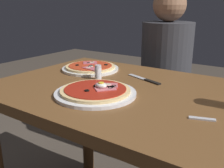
{
  "coord_description": "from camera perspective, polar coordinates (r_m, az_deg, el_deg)",
  "views": [
    {
      "loc": [
        0.48,
        -0.83,
        1.08
      ],
      "look_at": [
        -0.04,
        -0.07,
        0.79
      ],
      "focal_mm": 40.97,
      "sensor_mm": 36.0,
      "label": 1
    }
  ],
  "objects": [
    {
      "name": "fork",
      "position": [
        0.79,
        21.55,
        -7.49
      ],
      "size": [
        0.15,
        0.06,
        0.0
      ],
      "color": "silver",
      "rests_on": "dining_table"
    },
    {
      "name": "pizza_foreground",
      "position": [
        0.94,
        -3.66,
        -1.71
      ],
      "size": [
        0.3,
        0.3,
        0.05
      ],
      "color": "white",
      "rests_on": "dining_table"
    },
    {
      "name": "salt_shaker",
      "position": [
        1.12,
        -3.12,
        2.56
      ],
      "size": [
        0.03,
        0.03,
        0.07
      ],
      "color": "white",
      "rests_on": "dining_table"
    },
    {
      "name": "dining_table",
      "position": [
        1.06,
        4.0,
        -7.93
      ],
      "size": [
        1.12,
        0.76,
        0.76
      ],
      "color": "brown",
      "rests_on": "ground"
    },
    {
      "name": "pizza_across_left",
      "position": [
        1.31,
        -4.85,
        3.66
      ],
      "size": [
        0.29,
        0.29,
        0.03
      ],
      "color": "white",
      "rests_on": "dining_table"
    },
    {
      "name": "knife",
      "position": [
        1.13,
        7.58,
        0.96
      ],
      "size": [
        0.19,
        0.08,
        0.01
      ],
      "color": "silver",
      "rests_on": "dining_table"
    },
    {
      "name": "diner_person",
      "position": [
        1.72,
        11.61,
        -0.68
      ],
      "size": [
        0.32,
        0.32,
        1.18
      ],
      "rotation": [
        0.0,
        0.0,
        3.14
      ],
      "color": "black",
      "rests_on": "ground"
    }
  ]
}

